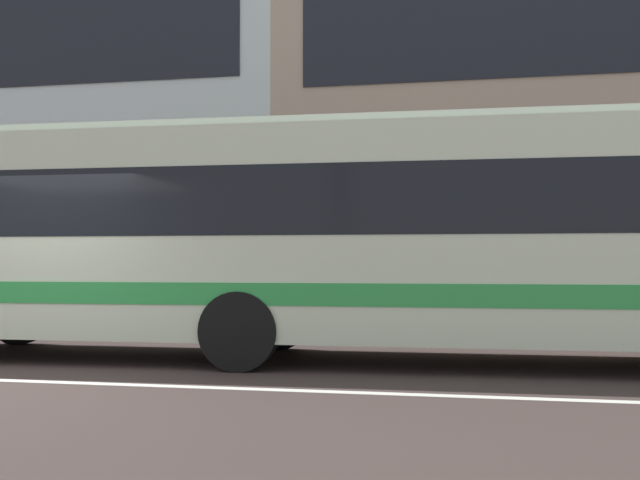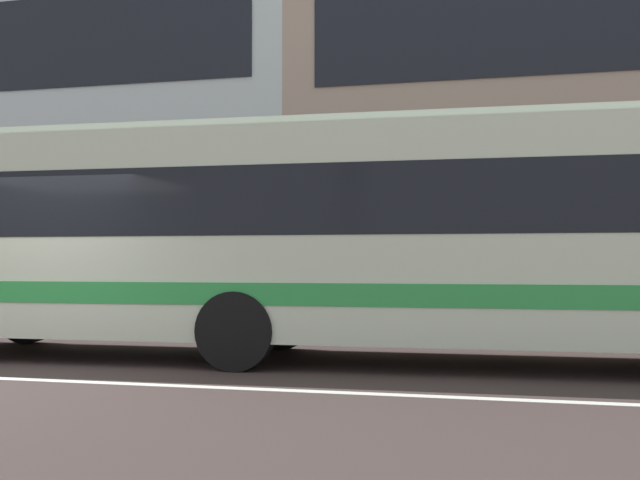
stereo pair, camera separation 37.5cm
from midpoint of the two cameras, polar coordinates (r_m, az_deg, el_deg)
apartment_block_left at (r=28.52m, az=-20.49°, el=8.90°), size 20.86×9.91×13.06m
transit_bus at (r=10.17m, az=0.67°, el=0.60°), size 12.45×2.80×3.22m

